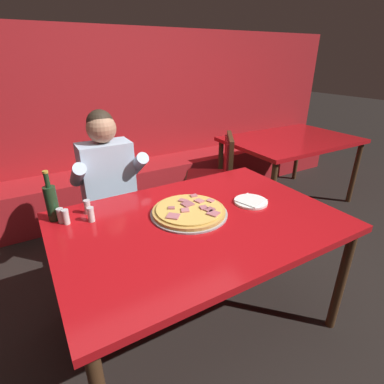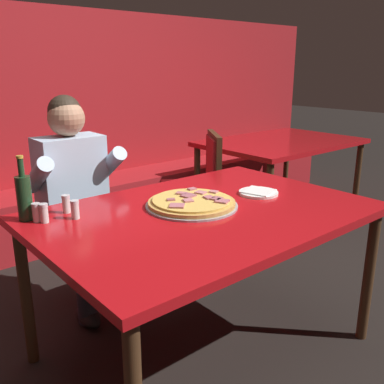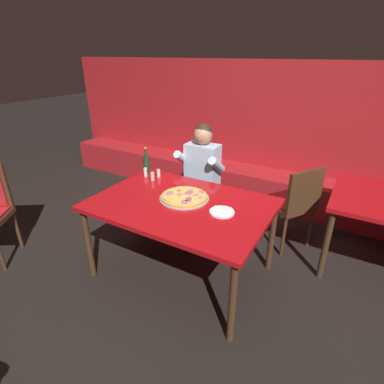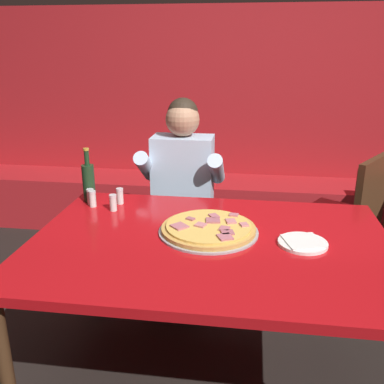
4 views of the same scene
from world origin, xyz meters
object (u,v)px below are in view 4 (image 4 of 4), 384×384
at_px(plate_white_paper, 303,243).
at_px(shaker_black_pepper, 120,197).
at_px(shaker_red_pepper_flakes, 91,197).
at_px(diner_seated_blue_shirt, 181,192).
at_px(dining_chair_side_aisle, 348,212).
at_px(shaker_oregano, 93,199).
at_px(pizza, 209,229).
at_px(main_dining_table, 210,254).
at_px(beer_bottle, 89,181).
at_px(shaker_parmesan, 113,203).

distance_m(plate_white_paper, shaker_black_pepper, 0.99).
distance_m(shaker_red_pepper_flakes, diner_seated_blue_shirt, 0.62).
xyz_separation_m(shaker_black_pepper, dining_chair_side_aisle, (1.32, 0.59, -0.24)).
distance_m(shaker_red_pepper_flakes, shaker_black_pepper, 0.15).
bearing_deg(shaker_oregano, pizza, -21.11).
bearing_deg(dining_chair_side_aisle, main_dining_table, -129.16).
height_order(pizza, dining_chair_side_aisle, dining_chair_side_aisle).
bearing_deg(beer_bottle, shaker_oregano, -60.38).
relative_size(plate_white_paper, dining_chair_side_aisle, 0.22).
distance_m(pizza, diner_seated_blue_shirt, 0.78).
xyz_separation_m(pizza, diner_seated_blue_shirt, (-0.25, 0.73, -0.08)).
bearing_deg(shaker_black_pepper, shaker_oregano, -154.90).
bearing_deg(pizza, beer_bottle, 154.19).
bearing_deg(diner_seated_blue_shirt, shaker_black_pepper, -121.30).
xyz_separation_m(beer_bottle, shaker_parmesan, (0.17, -0.13, -0.07)).
xyz_separation_m(pizza, beer_bottle, (-0.69, 0.33, 0.09)).
bearing_deg(plate_white_paper, dining_chair_side_aisle, 67.46).
height_order(beer_bottle, diner_seated_blue_shirt, diner_seated_blue_shirt).
distance_m(pizza, plate_white_paper, 0.42).
relative_size(main_dining_table, shaker_parmesan, 18.25).
bearing_deg(plate_white_paper, beer_bottle, 159.94).
relative_size(pizza, diner_seated_blue_shirt, 0.35).
xyz_separation_m(pizza, shaker_black_pepper, (-0.51, 0.31, 0.02)).
xyz_separation_m(pizza, plate_white_paper, (0.41, -0.07, -0.01)).
distance_m(plate_white_paper, shaker_parmesan, 0.96).
relative_size(pizza, dining_chair_side_aisle, 0.48).
height_order(beer_bottle, dining_chair_side_aisle, beer_bottle).
xyz_separation_m(main_dining_table, shaker_red_pepper_flakes, (-0.67, 0.36, 0.10)).
height_order(main_dining_table, pizza, pizza).
bearing_deg(beer_bottle, shaker_red_pepper_flakes, -64.86).
height_order(shaker_black_pepper, dining_chair_side_aisle, dining_chair_side_aisle).
distance_m(main_dining_table, diner_seated_blue_shirt, 0.85).
bearing_deg(plate_white_paper, shaker_black_pepper, 157.76).
xyz_separation_m(main_dining_table, shaker_oregano, (-0.65, 0.33, 0.10)).
height_order(plate_white_paper, diner_seated_blue_shirt, diner_seated_blue_shirt).
relative_size(pizza, shaker_oregano, 5.25).
relative_size(shaker_oregano, dining_chair_side_aisle, 0.09).
height_order(pizza, shaker_red_pepper_flakes, shaker_red_pepper_flakes).
relative_size(main_dining_table, dining_chair_side_aisle, 1.66).
bearing_deg(shaker_red_pepper_flakes, diner_seated_blue_shirt, 48.08).
xyz_separation_m(plate_white_paper, shaker_parmesan, (-0.92, 0.27, 0.03)).
bearing_deg(pizza, shaker_red_pepper_flakes, 157.38).
bearing_deg(shaker_red_pepper_flakes, main_dining_table, -27.80).
relative_size(beer_bottle, shaker_parmesan, 3.40).
distance_m(pizza, shaker_oregano, 0.68).
height_order(shaker_red_pepper_flakes, dining_chair_side_aisle, dining_chair_side_aisle).
distance_m(beer_bottle, dining_chair_side_aisle, 1.63).
relative_size(shaker_red_pepper_flakes, dining_chair_side_aisle, 0.09).
bearing_deg(shaker_oregano, diner_seated_blue_shirt, 51.37).
bearing_deg(dining_chair_side_aisle, beer_bottle, -159.43).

